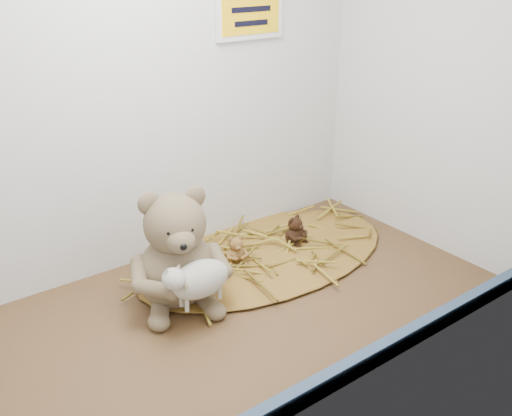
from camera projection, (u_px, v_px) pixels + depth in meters
alcove_shell at (182, 85)px, 102.68cm from camera, size 120.40×60.20×90.40cm
front_rail at (312, 390)px, 92.77cm from camera, size 119.28×2.20×3.60cm
straw_bed at (266, 253)px, 137.17cm from camera, size 66.78×38.78×1.29cm
main_teddy at (176, 248)px, 114.64cm from camera, size 25.90×26.63×25.19cm
toy_lamb at (200, 279)px, 109.27cm from camera, size 16.05×9.79×10.37cm
mini_teddy_tan at (236, 248)px, 131.22cm from camera, size 6.69×6.88×6.57cm
mini_teddy_brown at (294, 229)px, 139.74cm from camera, size 7.36×7.58×7.24cm
wall_sign at (250, 9)px, 129.79cm from camera, size 16.00×1.20×11.00cm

